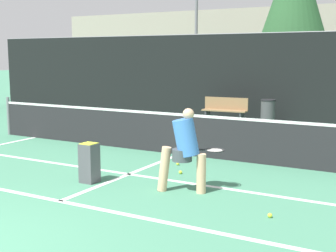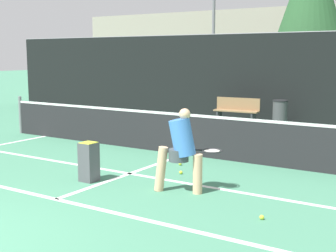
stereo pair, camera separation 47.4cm
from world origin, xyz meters
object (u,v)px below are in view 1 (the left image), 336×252
at_px(ball_hopper, 89,162).
at_px(parked_car, 223,93).
at_px(courtside_bench, 225,110).
at_px(trash_bin, 268,113).
at_px(player_practicing, 185,148).

distance_m(ball_hopper, parked_car, 12.29).
height_order(courtside_bench, trash_bin, courtside_bench).
height_order(ball_hopper, parked_car, parked_car).
bearing_deg(player_practicing, parked_car, 91.90).
distance_m(player_practicing, courtside_bench, 7.95).
bearing_deg(trash_bin, ball_hopper, -95.15).
bearing_deg(ball_hopper, trash_bin, 84.85).
relative_size(player_practicing, courtside_bench, 0.94).
height_order(ball_hopper, courtside_bench, courtside_bench).
xyz_separation_m(ball_hopper, parked_car, (-2.48, 12.04, 0.27)).
bearing_deg(player_practicing, ball_hopper, 171.75).
height_order(player_practicing, trash_bin, player_practicing).
bearing_deg(parked_car, courtside_bench, -66.55).
relative_size(player_practicing, ball_hopper, 1.98).
bearing_deg(trash_bin, courtside_bench, -172.97).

